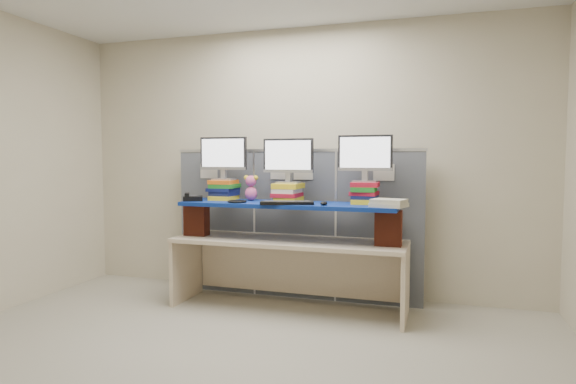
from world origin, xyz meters
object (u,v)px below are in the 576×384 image
(desk_phone, at_px, (192,198))
(monitor_left, at_px, (223,156))
(blue_board, at_px, (288,205))
(monitor_center, at_px, (288,158))
(keyboard, at_px, (287,203))
(desk, at_px, (288,254))
(monitor_right, at_px, (365,155))

(desk_phone, bearing_deg, monitor_left, 16.29)
(blue_board, relative_size, monitor_left, 4.15)
(monitor_center, bearing_deg, desk_phone, -166.15)
(monitor_left, bearing_deg, blue_board, -9.37)
(keyboard, bearing_deg, desk, 88.92)
(monitor_left, bearing_deg, keyboard, -20.29)
(monitor_center, bearing_deg, monitor_left, 180.00)
(monitor_center, relative_size, monitor_right, 1.00)
(desk, bearing_deg, desk_phone, -173.58)
(blue_board, height_order, desk_phone, desk_phone)
(monitor_right, xyz_separation_m, desk_phone, (-1.65, -0.20, -0.41))
(monitor_left, xyz_separation_m, keyboard, (0.76, -0.29, -0.43))
(keyboard, bearing_deg, monitor_right, 7.09)
(monitor_center, xyz_separation_m, desk_phone, (-0.92, -0.21, -0.39))
(desk, bearing_deg, blue_board, -179.28)
(monitor_center, bearing_deg, keyboard, -74.09)
(blue_board, bearing_deg, desk, 0.72)
(blue_board, bearing_deg, desk_phone, -173.58)
(desk, relative_size, desk_phone, 9.18)
(monitor_center, relative_size, desk_phone, 2.05)
(desk, distance_m, desk_phone, 1.08)
(blue_board, relative_size, desk_phone, 8.49)
(desk, height_order, keyboard, keyboard)
(monitor_left, xyz_separation_m, desk_phone, (-0.23, -0.22, -0.41))
(monitor_left, xyz_separation_m, monitor_right, (1.42, -0.02, -0.00))
(desk, relative_size, monitor_left, 4.49)
(desk, distance_m, blue_board, 0.47)
(desk_phone, bearing_deg, blue_board, -21.49)
(desk, height_order, monitor_right, monitor_right)
(keyboard, xyz_separation_m, desk_phone, (-0.99, 0.07, 0.01))
(monitor_right, bearing_deg, desk_phone, -172.22)
(monitor_right, relative_size, desk_phone, 2.05)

